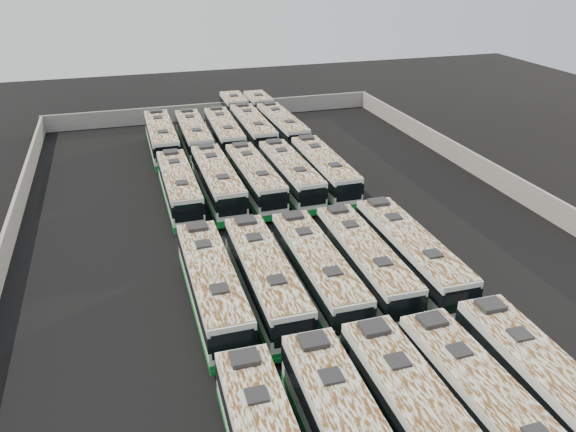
% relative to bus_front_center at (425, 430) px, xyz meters
% --- Properties ---
extents(ground, '(140.00, 140.00, 0.00)m').
position_rel_bus_front_center_xyz_m(ground, '(1.26, 23.66, -1.93)').
color(ground, black).
rests_on(ground, ground).
extents(perimeter_wall, '(45.20, 73.20, 2.20)m').
position_rel_bus_front_center_xyz_m(perimeter_wall, '(1.26, 23.66, -0.83)').
color(perimeter_wall, slate).
rests_on(perimeter_wall, ground).
extents(bus_front_center, '(2.95, 13.42, 3.78)m').
position_rel_bus_front_center_xyz_m(bus_front_center, '(0.00, 0.00, 0.00)').
color(bus_front_center, beige).
rests_on(bus_front_center, ground).
extents(bus_front_right, '(3.08, 13.04, 3.66)m').
position_rel_bus_front_center_xyz_m(bus_front_right, '(3.45, 0.02, -0.06)').
color(bus_front_right, beige).
rests_on(bus_front_right, ground).
extents(bus_front_far_right, '(3.02, 13.27, 3.73)m').
position_rel_bus_front_center_xyz_m(bus_front_far_right, '(7.02, 0.10, -0.02)').
color(bus_front_far_right, beige).
rests_on(bus_front_far_right, ground).
extents(bus_midfront_far_left, '(2.81, 13.20, 3.72)m').
position_rel_bus_front_center_xyz_m(bus_midfront_far_left, '(-7.14, 14.71, -0.03)').
color(bus_midfront_far_left, beige).
rests_on(bus_midfront_far_left, ground).
extents(bus_midfront_left, '(2.85, 13.21, 3.72)m').
position_rel_bus_front_center_xyz_m(bus_midfront_left, '(-3.61, 14.66, -0.03)').
color(bus_midfront_left, beige).
rests_on(bus_midfront_left, ground).
extents(bus_midfront_center, '(2.77, 13.01, 3.67)m').
position_rel_bus_front_center_xyz_m(bus_midfront_center, '(0.03, 14.62, -0.06)').
color(bus_midfront_center, beige).
rests_on(bus_midfront_center, ground).
extents(bus_midfront_right, '(2.92, 12.92, 3.63)m').
position_rel_bus_front_center_xyz_m(bus_midfront_right, '(3.60, 14.79, -0.07)').
color(bus_midfront_right, beige).
rests_on(bus_midfront_right, ground).
extents(bus_midfront_far_right, '(2.92, 13.30, 3.75)m').
position_rel_bus_front_center_xyz_m(bus_midfront_far_right, '(7.11, 14.70, -0.02)').
color(bus_midfront_far_right, beige).
rests_on(bus_midfront_far_right, ground).
extents(bus_midback_far_left, '(2.73, 12.80, 3.61)m').
position_rel_bus_front_center_xyz_m(bus_midback_far_left, '(-7.10, 32.05, -0.09)').
color(bus_midback_far_left, beige).
rests_on(bus_midback_far_left, ground).
extents(bus_midback_left, '(2.91, 13.28, 3.74)m').
position_rel_bus_front_center_xyz_m(bus_midback_left, '(-3.52, 32.20, -0.02)').
color(bus_midback_left, beige).
rests_on(bus_midback_left, ground).
extents(bus_midback_center, '(2.99, 12.92, 3.63)m').
position_rel_bus_front_center_xyz_m(bus_midback_center, '(0.03, 32.14, -0.08)').
color(bus_midback_center, beige).
rests_on(bus_midback_center, ground).
extents(bus_midback_right, '(2.94, 12.95, 3.64)m').
position_rel_bus_front_center_xyz_m(bus_midback_right, '(3.55, 32.08, -0.07)').
color(bus_midback_right, beige).
rests_on(bus_midback_right, ground).
extents(bus_midback_far_right, '(2.86, 13.11, 3.69)m').
position_rel_bus_front_center_xyz_m(bus_midback_far_right, '(7.03, 32.14, -0.04)').
color(bus_midback_far_right, beige).
rests_on(bus_midback_far_right, ground).
extents(bus_back_far_left, '(2.89, 13.43, 3.79)m').
position_rel_bus_front_center_xyz_m(bus_back_far_left, '(-7.22, 47.02, 0.00)').
color(bus_back_far_left, beige).
rests_on(bus_back_far_left, ground).
extents(bus_back_left, '(2.86, 13.03, 3.67)m').
position_rel_bus_front_center_xyz_m(bus_back_left, '(-3.55, 46.85, -0.06)').
color(bus_back_left, beige).
rests_on(bus_back_left, ground).
extents(bus_back_center, '(3.04, 13.04, 3.66)m').
position_rel_bus_front_center_xyz_m(bus_back_center, '(0.00, 46.82, -0.06)').
color(bus_back_center, beige).
rests_on(bus_back_center, ground).
extents(bus_back_right, '(2.93, 20.62, 3.74)m').
position_rel_bus_front_center_xyz_m(bus_back_right, '(3.54, 50.64, -0.02)').
color(bus_back_right, beige).
rests_on(bus_back_right, ground).
extents(bus_back_far_right, '(3.12, 20.24, 3.66)m').
position_rel_bus_front_center_xyz_m(bus_back_far_right, '(7.09, 50.52, -0.06)').
color(bus_back_far_right, beige).
rests_on(bus_back_far_right, ground).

